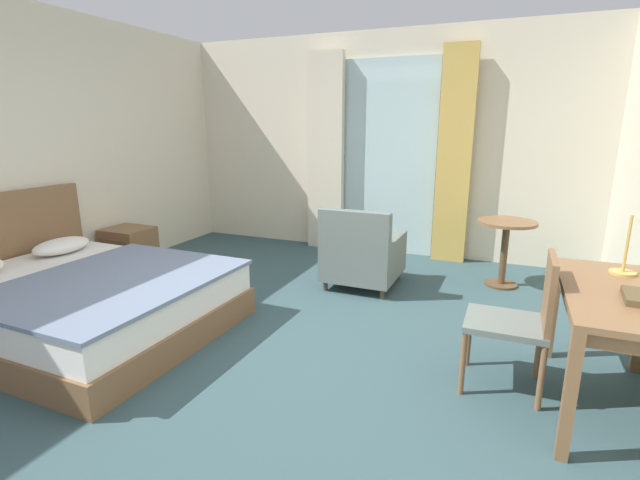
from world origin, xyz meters
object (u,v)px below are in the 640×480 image
at_px(writing_desk, 620,307).
at_px(armchair_by_window, 362,256).
at_px(nightstand, 129,249).
at_px(round_cafe_table, 505,239).
at_px(bed, 78,298).
at_px(desk_chair, 521,316).

height_order(writing_desk, armchair_by_window, armchair_by_window).
xyz_separation_m(nightstand, round_cafe_table, (3.94, 1.10, 0.25)).
bearing_deg(bed, nightstand, 120.19).
xyz_separation_m(bed, armchair_by_window, (1.82, 1.87, 0.07)).
bearing_deg(bed, round_cafe_table, 37.64).
distance_m(desk_chair, round_cafe_table, 2.03).
height_order(nightstand, desk_chair, desk_chair).
distance_m(bed, round_cafe_table, 4.00).
bearing_deg(desk_chair, writing_desk, -2.39).
height_order(desk_chair, round_cafe_table, desk_chair).
bearing_deg(armchair_by_window, nightstand, -168.63).
relative_size(nightstand, writing_desk, 0.41).
xyz_separation_m(desk_chair, armchair_by_window, (-1.48, 1.45, -0.17)).
distance_m(writing_desk, desk_chair, 0.52).
height_order(nightstand, writing_desk, writing_desk).
bearing_deg(desk_chair, bed, -172.82).
bearing_deg(armchair_by_window, writing_desk, -36.75).
relative_size(writing_desk, armchair_by_window, 1.44).
height_order(desk_chair, armchair_by_window, desk_chair).
relative_size(writing_desk, round_cafe_table, 1.76).
relative_size(bed, writing_desk, 1.83).
bearing_deg(bed, writing_desk, 5.95).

